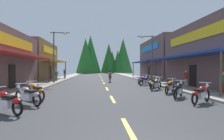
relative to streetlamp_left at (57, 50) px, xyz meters
The scene contains 24 objects.
ground 9.10m from the streetlamp_left, 48.24° to the left, with size 10.79×77.91×0.10m, color #38383A.
sidewalk_left 7.34m from the streetlamp_left, 101.81° to the left, with size 2.66×77.91×0.12m, color gray.
sidewalk_right 14.16m from the streetlamp_left, 26.63° to the left, with size 2.66×77.91×0.12m, color gray.
centerline_dashes 11.25m from the streetlamp_left, 58.87° to the left, with size 0.16×53.27×0.01m.
storefront_left_far 9.55m from the streetlamp_left, 130.56° to the left, with size 9.01×10.38×5.80m.
storefront_right_far 18.78m from the streetlamp_left, 26.06° to the left, with size 8.59×12.65×6.66m.
streetlamp_left is the anchor object (origin of this frame).
streetlamp_right 10.89m from the streetlamp_left, ahead, with size 2.19×0.30×5.73m.
motorcycle_parked_right_0 16.10m from the streetlamp_left, 51.04° to the right, with size 1.79×1.33×1.04m.
motorcycle_parked_right_1 14.58m from the streetlamp_left, 47.93° to the right, with size 1.40×1.74×1.04m.
motorcycle_parked_right_2 13.47m from the streetlamp_left, 41.26° to the right, with size 1.41×1.73×1.04m.
motorcycle_parked_right_3 12.04m from the streetlamp_left, 35.10° to the right, with size 1.52×1.64×1.04m.
motorcycle_parked_right_4 11.53m from the streetlamp_left, 26.15° to the right, with size 1.41×1.74×1.04m.
motorcycle_parked_right_5 10.63m from the streetlamp_left, 16.15° to the right, with size 1.76×1.37×1.04m.
motorcycle_parked_right_6 10.48m from the streetlamp_left, ahead, with size 1.60×1.57×1.04m.
motorcycle_parked_left_0 14.04m from the streetlamp_left, 85.86° to the right, with size 1.82×1.30×1.04m.
motorcycle_parked_left_1 12.48m from the streetlamp_left, 84.31° to the right, with size 1.76×1.38×1.04m.
motorcycle_parked_left_2 11.02m from the streetlamp_left, 84.17° to the right, with size 1.52×1.65×1.04m.
rider_cruising_lead 7.39m from the streetlamp_left, 17.42° to the left, with size 0.60×2.14×1.57m.
pedestrian_by_shop 14.19m from the streetlamp_left, 21.28° to the right, with size 0.30×0.57×1.59m.
pedestrian_browsing 8.58m from the streetlamp_left, 93.90° to the left, with size 0.42×0.47×1.71m.
pedestrian_waiting 16.54m from the streetlamp_left, 37.21° to the right, with size 0.55×0.36×1.54m.
pedestrian_strolling 4.41m from the streetlamp_left, 104.13° to the left, with size 0.57×0.28×1.56m.
treeline_backdrop 46.51m from the streetlamp_left, 80.52° to the left, with size 21.56×12.18×13.98m.
Camera 1 is at (-0.95, -2.96, 1.79)m, focal length 28.21 mm.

